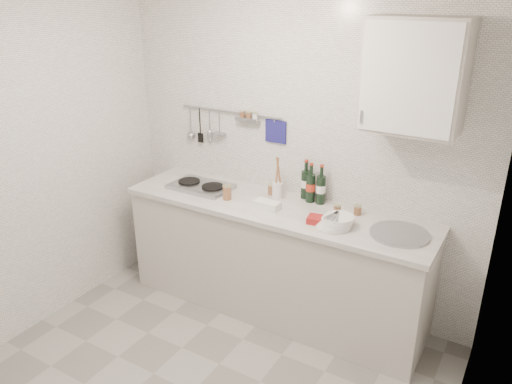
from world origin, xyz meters
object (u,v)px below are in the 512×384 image
Objects in this scene: wall_cabinet at (415,76)px; plate_stack_sink at (336,221)px; utensil_crock at (277,188)px; wine_bottles at (312,182)px; plate_stack_hob at (194,187)px.

plate_stack_sink is (-0.36, -0.23, -0.99)m from wall_cabinet.
wall_cabinet is 1.35m from utensil_crock.
plate_stack_sink is at bearing -148.12° from wall_cabinet.
wall_cabinet is 1.13m from wine_bottles.
utensil_crock is (-0.60, 0.25, 0.04)m from plate_stack_sink.
wall_cabinet reaches higher than plate_stack_hob.
utensil_crock is at bearing 15.37° from plate_stack_hob.
wall_cabinet is 2.06× the size of utensil_crock.
plate_stack_sink is 0.83× the size of wine_bottles.
plate_stack_sink is (1.27, -0.07, 0.03)m from plate_stack_hob.
plate_stack_hob is 1.28m from plate_stack_sink.
plate_stack_sink is at bearing -23.02° from utensil_crock.
wine_bottles is at bearing 135.40° from plate_stack_sink.
wall_cabinet reaches higher than plate_stack_sink.
wall_cabinet is 2.26× the size of wine_bottles.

